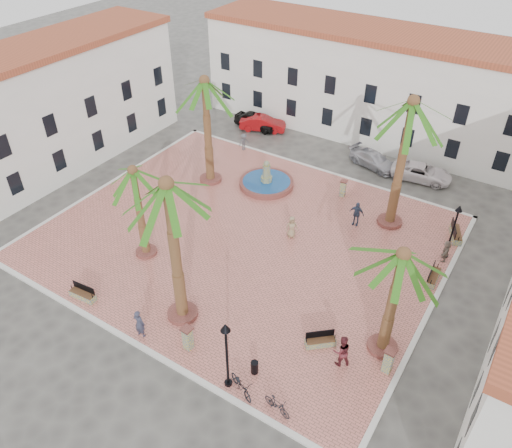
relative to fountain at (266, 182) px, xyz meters
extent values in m
plane|color=#56544F|center=(2.12, -6.42, -0.45)|extent=(120.00, 120.00, 0.00)
cube|color=#D37668|center=(2.12, -6.42, -0.38)|extent=(26.00, 22.00, 0.15)
cube|color=silver|center=(2.12, 4.58, -0.37)|extent=(26.30, 0.30, 0.16)
cube|color=silver|center=(2.12, -17.42, -0.37)|extent=(26.30, 0.30, 0.16)
cube|color=silver|center=(15.12, -6.42, -0.37)|extent=(0.30, 22.30, 0.16)
cube|color=silver|center=(-10.88, -6.42, -0.37)|extent=(0.30, 22.30, 0.16)
cube|color=white|center=(2.12, 13.58, 4.05)|extent=(30.00, 7.00, 9.00)
cube|color=#AD4C2F|center=(2.12, 13.58, 8.80)|extent=(30.40, 7.40, 0.50)
cube|color=black|center=(-11.00, 10.10, 1.75)|extent=(1.00, 0.12, 1.60)
cube|color=black|center=(-7.25, 10.10, 1.75)|extent=(1.00, 0.12, 1.60)
cube|color=black|center=(-3.50, 10.10, 1.75)|extent=(1.00, 0.12, 1.60)
cube|color=black|center=(0.25, 10.10, 1.75)|extent=(1.00, 0.12, 1.60)
cube|color=black|center=(4.00, 10.10, 1.75)|extent=(1.00, 0.12, 1.60)
cube|color=black|center=(7.75, 10.10, 1.75)|extent=(1.00, 0.12, 1.60)
cube|color=black|center=(11.50, 10.10, 1.75)|extent=(1.00, 0.12, 1.60)
cube|color=black|center=(15.25, 10.10, 1.75)|extent=(1.00, 0.12, 1.60)
cube|color=black|center=(-11.00, 10.10, 4.75)|extent=(1.00, 0.12, 1.60)
cube|color=black|center=(-7.25, 10.10, 4.75)|extent=(1.00, 0.12, 1.60)
cube|color=black|center=(-3.50, 10.10, 4.75)|extent=(1.00, 0.12, 1.60)
cube|color=black|center=(0.25, 10.10, 4.75)|extent=(1.00, 0.12, 1.60)
cube|color=black|center=(4.00, 10.10, 4.75)|extent=(1.00, 0.12, 1.60)
cube|color=black|center=(7.75, 10.10, 4.75)|extent=(1.00, 0.12, 1.60)
cube|color=black|center=(11.50, 10.10, 4.75)|extent=(1.00, 0.12, 1.60)
cube|color=black|center=(18.66, -12.19, 1.75)|extent=(0.12, 1.00, 1.60)
cube|color=black|center=(18.66, -8.48, 1.75)|extent=(0.12, 1.00, 1.60)
cube|color=black|center=(18.66, -4.76, 1.75)|extent=(0.12, 1.00, 1.60)
cube|color=black|center=(18.66, -15.91, 4.75)|extent=(0.12, 1.00, 1.60)
cube|color=black|center=(18.66, -12.19, 4.75)|extent=(0.12, 1.00, 1.60)
cube|color=white|center=(-16.88, -6.42, 4.30)|extent=(6.00, 24.00, 9.50)
cube|color=#AD4C2F|center=(-16.88, -6.42, 9.30)|extent=(6.40, 24.40, 0.50)
cube|color=black|center=(-13.90, -12.42, 1.75)|extent=(0.12, 1.00, 1.60)
cube|color=black|center=(-13.90, -8.42, 1.75)|extent=(0.12, 1.00, 1.60)
cube|color=black|center=(-13.90, -4.42, 1.75)|extent=(0.12, 1.00, 1.60)
cube|color=black|center=(-13.90, -0.42, 1.75)|extent=(0.12, 1.00, 1.60)
cube|color=black|center=(-13.90, 3.58, 1.75)|extent=(0.12, 1.00, 1.60)
cube|color=black|center=(-13.90, -12.42, 4.75)|extent=(0.12, 1.00, 1.60)
cube|color=black|center=(-13.90, -8.42, 4.75)|extent=(0.12, 1.00, 1.60)
cube|color=black|center=(-13.90, -4.42, 4.75)|extent=(0.12, 1.00, 1.60)
cube|color=black|center=(-13.90, -0.42, 4.75)|extent=(0.12, 1.00, 1.60)
cube|color=black|center=(-13.90, 3.58, 4.75)|extent=(0.12, 1.00, 1.60)
cylinder|color=brown|center=(0.00, 0.00, -0.10)|extent=(4.32, 4.32, 0.41)
cylinder|color=#194C8C|center=(0.00, 0.00, 0.09)|extent=(3.81, 3.81, 0.06)
cylinder|color=gray|center=(0.00, 0.00, 0.11)|extent=(0.93, 0.93, 0.82)
cylinder|color=gray|center=(0.00, 0.00, 0.93)|extent=(0.62, 0.62, 1.24)
sphere|color=gray|center=(0.00, 0.00, 1.70)|extent=(0.45, 0.45, 0.45)
cylinder|color=brown|center=(-4.23, -1.77, -0.17)|extent=(1.76, 1.76, 0.26)
cylinder|color=brown|center=(-4.23, -1.77, 4.01)|extent=(0.57, 0.57, 8.09)
sphere|color=brown|center=(-4.23, -1.77, 8.05)|extent=(0.77, 0.77, 0.77)
cylinder|color=brown|center=(-2.33, -11.42, -0.20)|extent=(1.41, 1.41, 0.21)
cylinder|color=brown|center=(-2.33, -11.42, 2.99)|extent=(0.46, 0.46, 6.17)
sphere|color=brown|center=(-2.33, -11.42, 6.08)|extent=(0.62, 0.62, 0.62)
cylinder|color=brown|center=(3.24, -14.43, -0.17)|extent=(1.76, 1.76, 0.26)
cylinder|color=brown|center=(3.24, -14.43, 4.30)|extent=(0.57, 0.57, 8.68)
sphere|color=brown|center=(3.24, -14.43, 8.64)|extent=(0.77, 0.77, 0.77)
cylinder|color=brown|center=(13.80, -10.50, -0.18)|extent=(1.63, 1.63, 0.24)
cylinder|color=brown|center=(13.80, -10.50, 3.13)|extent=(0.53, 0.53, 6.39)
sphere|color=brown|center=(13.80, -10.50, 6.33)|extent=(0.71, 0.71, 0.71)
cylinder|color=brown|center=(10.08, 0.52, -0.17)|extent=(1.77, 1.77, 0.27)
cylinder|color=brown|center=(10.08, 0.52, 4.47)|extent=(0.58, 0.58, 9.01)
sphere|color=brown|center=(10.08, 0.52, 8.97)|extent=(0.78, 0.78, 0.78)
cube|color=gray|center=(-2.65, -16.58, -0.11)|extent=(1.76, 0.68, 0.38)
cube|color=#56351E|center=(-2.65, -16.58, 0.11)|extent=(1.66, 0.62, 0.06)
cube|color=black|center=(-2.67, -16.37, 0.37)|extent=(1.62, 0.19, 0.48)
cylinder|color=black|center=(-3.46, -16.65, 0.22)|extent=(0.05, 0.05, 0.29)
cylinder|color=black|center=(-1.84, -16.51, 0.22)|extent=(0.05, 0.05, 0.29)
cube|color=gray|center=(10.90, -12.11, -0.12)|extent=(1.59, 1.50, 0.37)
cube|color=#56351E|center=(10.90, -12.11, 0.10)|extent=(1.49, 1.40, 0.06)
cube|color=black|center=(10.77, -11.96, 0.35)|extent=(1.21, 1.09, 0.47)
cylinder|color=black|center=(10.31, -12.64, 0.21)|extent=(0.05, 0.05, 0.28)
cylinder|color=black|center=(11.49, -11.59, 0.21)|extent=(0.05, 0.05, 0.28)
cube|color=gray|center=(14.52, -3.77, -0.11)|extent=(0.63, 1.80, 0.40)
cube|color=#56351E|center=(14.52, -3.77, 0.12)|extent=(0.57, 1.70, 0.06)
cube|color=black|center=(14.31, -3.78, 0.39)|extent=(0.13, 1.68, 0.49)
cylinder|color=black|center=(14.56, -4.61, 0.24)|extent=(0.05, 0.05, 0.30)
cylinder|color=black|center=(14.49, -2.93, 0.24)|extent=(0.05, 0.05, 0.30)
cube|color=gray|center=(14.52, 1.36, -0.08)|extent=(1.29, 2.07, 0.44)
cube|color=#56351E|center=(14.52, 1.36, 0.17)|extent=(1.20, 1.95, 0.07)
cube|color=black|center=(14.30, 1.27, 0.47)|extent=(0.74, 1.76, 0.55)
cylinder|color=black|center=(14.87, 0.49, 0.30)|extent=(0.05, 0.05, 0.33)
cylinder|color=black|center=(14.18, 2.23, 0.30)|extent=(0.05, 0.05, 0.33)
cylinder|color=black|center=(8.14, -16.82, -0.22)|extent=(0.39, 0.39, 0.18)
cylinder|color=black|center=(8.14, -16.82, 1.78)|extent=(0.13, 0.13, 3.95)
cone|color=black|center=(8.14, -16.82, 3.92)|extent=(0.48, 0.48, 0.44)
sphere|color=beige|center=(8.14, -16.82, 3.75)|extent=(0.26, 0.26, 0.26)
cylinder|color=black|center=(14.52, -1.01, -0.22)|extent=(0.36, 0.36, 0.16)
cylinder|color=black|center=(14.52, -1.01, 1.60)|extent=(0.12, 0.12, 3.61)
cone|color=black|center=(14.52, -1.01, 3.55)|extent=(0.44, 0.44, 0.40)
sphere|color=beige|center=(14.52, -1.01, 3.40)|extent=(0.24, 0.24, 0.24)
cube|color=gray|center=(5.02, -16.09, 0.40)|extent=(0.45, 0.45, 1.41)
cube|color=brown|center=(5.02, -16.09, 1.16)|extent=(0.56, 0.56, 0.11)
cube|color=gray|center=(5.74, 1.92, 0.33)|extent=(0.43, 0.43, 1.26)
cube|color=brown|center=(5.74, 1.92, 1.01)|extent=(0.53, 0.53, 0.10)
cube|color=gray|center=(14.52, -11.75, 0.42)|extent=(0.47, 0.47, 1.46)
cube|color=brown|center=(14.52, -11.75, 1.21)|extent=(0.59, 0.59, 0.11)
cylinder|color=black|center=(8.86, -15.51, 0.08)|extent=(0.40, 0.40, 0.77)
imported|color=#323448|center=(2.27, -16.82, 0.63)|extent=(0.72, 0.51, 1.86)
imported|color=black|center=(8.93, -16.82, 0.19)|extent=(1.97, 1.39, 0.98)
imported|color=maroon|center=(12.32, -12.63, 0.68)|extent=(1.21, 1.18, 1.96)
imported|color=black|center=(10.97, -16.81, 0.17)|extent=(1.65, 0.76, 0.96)
imported|color=#9C8460|center=(4.91, -4.68, 0.52)|extent=(0.96, 0.91, 1.65)
imported|color=#384863|center=(8.07, -0.97, 0.63)|extent=(1.11, 0.50, 1.86)
imported|color=#4D4D52|center=(-4.82, 3.98, 0.47)|extent=(0.91, 1.14, 1.55)
imported|color=gray|center=(14.52, -1.47, 0.46)|extent=(0.64, 1.47, 1.54)
imported|color=black|center=(-6.41, 8.52, 0.30)|extent=(4.43, 1.80, 1.51)
imported|color=#A30E11|center=(-5.63, 8.43, 0.26)|extent=(4.59, 3.01, 1.43)
imported|color=#B7B8C1|center=(5.93, 7.68, 0.19)|extent=(4.77, 2.98, 1.29)
imported|color=white|center=(10.01, 7.80, 0.22)|extent=(5.06, 2.81, 1.34)
camera|label=1|loc=(17.51, -28.87, 21.17)|focal=35.00mm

